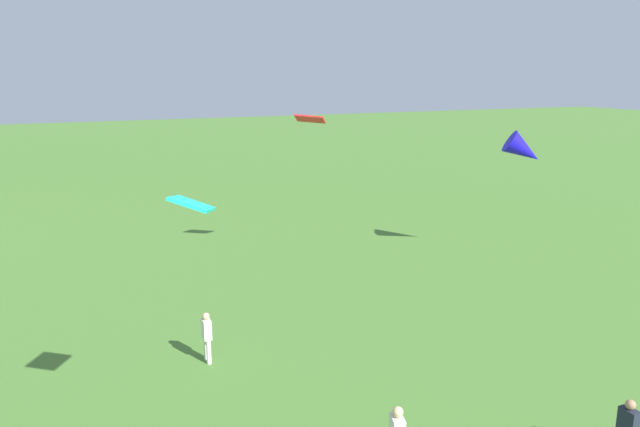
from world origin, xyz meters
TOP-DOWN VIEW (x-y plane):
  - person_4 at (-2.31, 21.25)m, footprint 0.24×0.49m
  - kite_flying_2 at (4.29, 28.56)m, footprint 1.49×1.41m
  - kite_flying_5 at (13.28, 25.22)m, footprint 2.20×1.95m
  - kite_flying_9 at (-3.72, 15.86)m, footprint 1.12×1.35m

SIDE VIEW (x-z plane):
  - person_4 at x=-2.31m, z-range 0.10..1.68m
  - kite_flying_5 at x=13.28m, z-range 4.30..6.06m
  - kite_flying_9 at x=-3.72m, z-range 5.86..6.35m
  - kite_flying_2 at x=4.29m, z-range 6.39..6.84m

